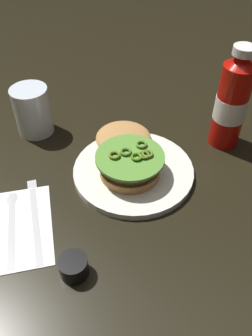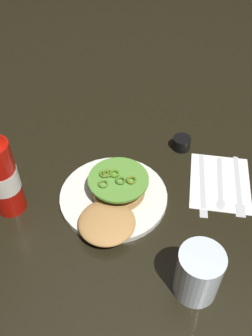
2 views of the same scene
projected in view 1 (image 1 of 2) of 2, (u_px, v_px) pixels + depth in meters
name	position (u px, v px, depth m)	size (l,w,h in m)	color
ground_plane	(125.00, 223.00, 0.63)	(3.00, 3.00, 0.00)	black
dinner_plate	(133.00, 171.00, 0.72)	(0.25, 0.25, 0.01)	silver
burger_sandwich	(127.00, 154.00, 0.71)	(0.23, 0.15, 0.05)	#B07E44
ketchup_bottle	(232.00, 103.00, 0.73)	(0.07, 0.07, 0.23)	#B40F07
water_glass	(33.00, 111.00, 0.79)	(0.08, 0.08, 0.11)	silver
condiment_cup	(74.00, 267.00, 0.54)	(0.05, 0.05, 0.03)	black
napkin	(12.00, 228.00, 0.62)	(0.18, 0.14, 0.00)	white
butter_knife	(34.00, 212.00, 0.64)	(0.20, 0.07, 0.00)	silver
spoon_utensil	(11.00, 215.00, 0.63)	(0.17, 0.06, 0.00)	silver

